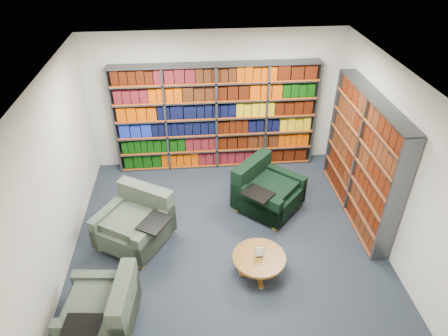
{
  "coord_description": "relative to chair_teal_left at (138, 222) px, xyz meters",
  "views": [
    {
      "loc": [
        -0.49,
        -4.84,
        4.71
      ],
      "look_at": [
        0.0,
        0.6,
        1.05
      ],
      "focal_mm": 32.0,
      "sensor_mm": 36.0,
      "label": 1
    }
  ],
  "objects": [
    {
      "name": "chair_teal_left",
      "position": [
        0.0,
        0.0,
        0.0
      ],
      "size": [
        1.36,
        1.36,
        0.9
      ],
      "color": "#052633",
      "rests_on": "ground"
    },
    {
      "name": "chair_green_right",
      "position": [
        2.2,
        0.65,
        0.0
      ],
      "size": [
        1.4,
        1.4,
        0.9
      ],
      "color": "black",
      "rests_on": "ground"
    },
    {
      "name": "room_shell",
      "position": [
        1.45,
        -0.17,
        1.04
      ],
      "size": [
        5.02,
        5.02,
        2.82
      ],
      "color": "#1A1E2E",
      "rests_on": "ground"
    },
    {
      "name": "bookshelf_right",
      "position": [
        3.79,
        0.43,
        0.74
      ],
      "size": [
        0.28,
        2.5,
        2.2
      ],
      "color": "#47494F",
      "rests_on": "ground"
    },
    {
      "name": "chair_teal_front",
      "position": [
        -0.26,
        -1.63,
        -0.04
      ],
      "size": [
        0.97,
        1.09,
        0.81
      ],
      "color": "#052633",
      "rests_on": "ground"
    },
    {
      "name": "coffee_table",
      "position": [
        1.85,
        -0.94,
        -0.07
      ],
      "size": [
        0.79,
        0.79,
        0.55
      ],
      "color": "brown",
      "rests_on": "ground"
    },
    {
      "name": "bookshelf_back",
      "position": [
        1.45,
        2.17,
        0.74
      ],
      "size": [
        4.0,
        0.28,
        2.2
      ],
      "color": "#47494F",
      "rests_on": "ground"
    }
  ]
}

